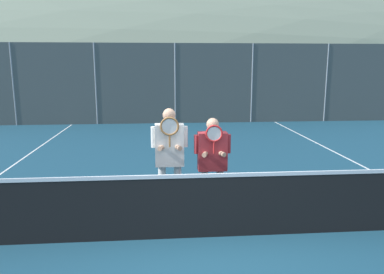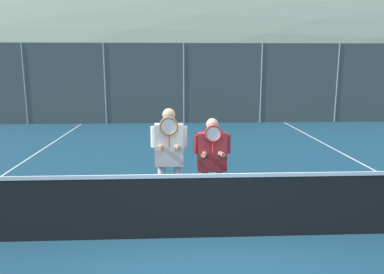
% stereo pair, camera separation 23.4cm
% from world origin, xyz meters
% --- Properties ---
extents(ground_plane, '(120.00, 120.00, 0.00)m').
position_xyz_m(ground_plane, '(0.00, 0.00, 0.00)').
color(ground_plane, navy).
extents(hill_distant, '(124.72, 69.29, 24.25)m').
position_xyz_m(hill_distant, '(0.00, 52.51, 0.00)').
color(hill_distant, slate).
rests_on(hill_distant, ground_plane).
extents(clubhouse_building, '(16.92, 5.50, 3.48)m').
position_xyz_m(clubhouse_building, '(-1.45, 19.34, 1.76)').
color(clubhouse_building, tan).
rests_on(clubhouse_building, ground_plane).
extents(fence_back, '(20.35, 0.06, 3.44)m').
position_xyz_m(fence_back, '(-0.00, 11.10, 1.72)').
color(fence_back, gray).
rests_on(fence_back, ground_plane).
extents(tennis_net, '(11.97, 0.09, 1.09)m').
position_xyz_m(tennis_net, '(0.00, 0.00, 0.51)').
color(tennis_net, gray).
rests_on(tennis_net, ground_plane).
extents(court_line_right_sideline, '(0.05, 16.00, 0.01)m').
position_xyz_m(court_line_right_sideline, '(4.46, 3.00, 0.00)').
color(court_line_right_sideline, white).
rests_on(court_line_right_sideline, ground_plane).
extents(player_leftmost, '(0.61, 0.34, 1.85)m').
position_xyz_m(player_leftmost, '(-0.52, 0.87, 1.10)').
color(player_leftmost, white).
rests_on(player_leftmost, ground_plane).
extents(player_center_left, '(0.62, 0.34, 1.69)m').
position_xyz_m(player_center_left, '(0.19, 0.81, 1.01)').
color(player_center_left, white).
rests_on(player_center_left, ground_plane).
extents(car_far_left, '(4.72, 2.01, 1.89)m').
position_xyz_m(car_far_left, '(-5.63, 13.93, 0.96)').
color(car_far_left, black).
rests_on(car_far_left, ground_plane).
extents(car_left_of_center, '(4.05, 2.09, 1.72)m').
position_xyz_m(car_left_of_center, '(-0.67, 14.08, 0.88)').
color(car_left_of_center, slate).
rests_on(car_left_of_center, ground_plane).
extents(car_center, '(4.03, 2.01, 1.81)m').
position_xyz_m(car_center, '(3.94, 13.86, 0.92)').
color(car_center, navy).
rests_on(car_center, ground_plane).
extents(car_right_of_center, '(4.68, 1.92, 1.87)m').
position_xyz_m(car_right_of_center, '(8.87, 13.89, 0.95)').
color(car_right_of_center, maroon).
rests_on(car_right_of_center, ground_plane).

